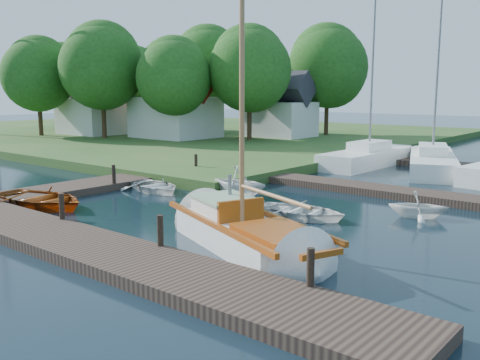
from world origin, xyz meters
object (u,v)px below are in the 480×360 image
Objects in this scene: tender_a at (155,184)px; tree_4 at (208,66)px; tree_2 at (174,76)px; marina_boat_0 at (369,156)px; tree_0 at (38,74)px; mooring_post_4 at (114,174)px; marina_boat_1 at (432,160)px; house_b at (95,107)px; tree_3 at (250,69)px; mooring_post_3 at (311,267)px; sailboat at (248,236)px; mooring_post_2 at (160,230)px; tree_6 at (62,76)px; tree_5 at (134,78)px; tender_d at (419,203)px; tree_1 at (102,66)px; mooring_post_5 at (196,162)px; house_c at (280,111)px; tree_7 at (328,67)px; house_a at (175,106)px; mooring_post_1 at (62,206)px; dinghy at (40,196)px; tender_c at (301,208)px; tender_b at (239,180)px.

tree_4 is (-16.53, 21.11, 6.05)m from tender_a.
marina_boat_0 is at bearing -0.25° from tree_2.
mooring_post_4 is at bearing -23.60° from tree_0.
marina_boat_1 is 1.63× the size of house_b.
mooring_post_3 is at bearing -49.05° from tree_3.
sailboat is at bearing -21.72° from tree_0.
tree_6 is at bearing 150.69° from mooring_post_2.
tree_5 is (-27.92, 6.07, 4.85)m from marina_boat_0.
tree_2 is (-20.79, 17.06, 4.91)m from sailboat.
tree_1 is at bearing 51.16° from tender_d.
mooring_post_5 is 0.08× the size of tree_4.
house_c is at bearing 63.30° from tree_2.
tree_3 is 8.26m from tree_7.
house_a is (-13.00, 11.00, 2.26)m from mooring_post_5.
tree_1 is (-21.00, 17.05, 5.39)m from mooring_post_1.
tree_5 is at bearing -161.57° from tree_7.
mooring_post_3 is at bearing -26.62° from tree_6.
tender_a is 0.30× the size of marina_boat_0.
tree_1 reaches higher than dinghy.
tender_c is (7.38, -0.05, 0.00)m from tender_a.
tender_c is at bearing 85.98° from mooring_post_2.
tender_d is (7.07, 0.92, -0.16)m from tender_b.
tender_a is (-11.47, 5.94, -0.38)m from mooring_post_3.
mooring_post_5 is 9.83m from tender_c.
house_c reaches higher than tender_c.
tree_0 reaches higher than tree_5.
sailboat is at bearing -39.84° from house_a.
dinghy is 7.61m from tender_b.
tender_a is at bearing -69.38° from mooring_post_5.
mooring_post_1 is 0.08× the size of sailboat.
mooring_post_1 is at bearing -39.08° from tree_1.
sailboat reaches higher than mooring_post_4.
tree_4 reaches higher than mooring_post_3.
tender_a is (1.53, -4.06, -0.38)m from mooring_post_5.
mooring_post_3 is 0.10× the size of tree_0.
mooring_post_1 is at bearing -42.86° from tree_5.
sailboat is 1.70× the size of house_b.
tree_6 is (-22.00, -5.95, 3.06)m from house_c.
tree_0 is at bearing -123.69° from tree_4.
tree_7 is at bearing 21.80° from tree_4.
tree_1 reaches higher than tender_c.
tree_1 is 6.38m from tree_2.
sailboat is 33.13m from tree_7.
tree_7 reaches higher than tender_a.
marina_boat_1 reaches higher than house_a.
marina_boat_0 is 26.02m from house_b.
tree_5 is at bearing -165.96° from tree_4.
mooring_post_2 is at bearing -101.02° from sailboat.
mooring_post_1 and mooring_post_4 have the same top height.
tree_3 is at bearing 18.85° from house_a.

